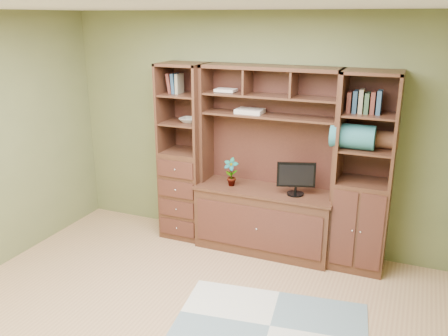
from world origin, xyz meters
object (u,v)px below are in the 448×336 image
at_px(right_tower, 364,174).
at_px(monitor, 296,173).
at_px(center_hutch, 266,163).
at_px(left_tower, 184,153).

distance_m(right_tower, monitor, 0.68).
bearing_deg(center_hutch, left_tower, 177.71).
bearing_deg(center_hutch, monitor, -5.73).
distance_m(center_hutch, right_tower, 1.03).
distance_m(center_hutch, monitor, 0.35).
bearing_deg(left_tower, right_tower, 0.00).
xyz_separation_m(left_tower, monitor, (1.35, -0.07, -0.05)).
height_order(center_hutch, left_tower, same).
xyz_separation_m(center_hutch, left_tower, (-1.00, 0.04, 0.00)).
distance_m(center_hutch, left_tower, 1.00).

